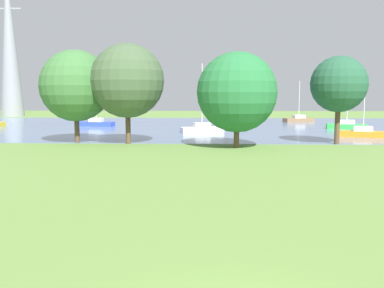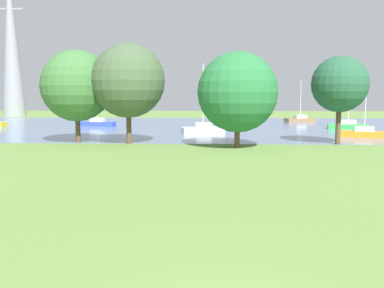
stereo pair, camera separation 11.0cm
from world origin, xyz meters
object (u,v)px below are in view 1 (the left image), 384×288
tree_west_near (237,92)px  electricity_pylon (9,40)px  sailboat_green (347,125)px  sailboat_blue (96,123)px  tree_east_near (127,81)px  sailboat_brown (299,119)px  sailboat_white (202,128)px  tree_east_far (339,84)px  tree_mid_shore (76,86)px  sailboat_orange (363,133)px

tree_west_near → electricity_pylon: bearing=130.7°
sailboat_green → tree_west_near: 24.68m
sailboat_blue → electricity_pylon: electricity_pylon is taller
tree_east_near → electricity_pylon: size_ratio=0.30×
sailboat_brown → tree_east_near: 36.73m
sailboat_green → sailboat_blue: 32.60m
sailboat_white → tree_west_near: bearing=-77.4°
sailboat_white → tree_east_far: (11.92, -10.77, 4.71)m
sailboat_brown → tree_mid_shore: size_ratio=0.77×
sailboat_white → electricity_pylon: (-37.50, 33.57, 14.18)m
sailboat_brown → tree_mid_shore: 39.01m
sailboat_brown → tree_east_far: size_ratio=0.83×
tree_east_near → tree_west_near: 9.67m
sailboat_orange → sailboat_brown: (-1.61, 23.16, 0.00)m
sailboat_green → sailboat_brown: 13.25m
sailboat_orange → tree_east_far: tree_east_far is taller
sailboat_green → sailboat_orange: bearing=-99.1°
sailboat_blue → sailboat_white: sailboat_white is taller
sailboat_orange → tree_west_near: 16.51m
tree_mid_shore → electricity_pylon: size_ratio=0.28×
tree_east_near → tree_east_far: tree_east_near is taller
sailboat_green → electricity_pylon: size_ratio=0.23×
tree_west_near → tree_east_far: (8.90, 2.72, 0.68)m
electricity_pylon → sailboat_orange: bearing=-35.3°
electricity_pylon → tree_mid_shore: bearing=-59.0°
sailboat_blue → tree_east_near: tree_east_near is taller
sailboat_green → tree_east_near: (-24.32, -16.84, 5.03)m
sailboat_orange → electricity_pylon: 67.54m
tree_east_far → sailboat_blue: bearing=143.5°
tree_east_near → sailboat_green: bearing=34.7°
sailboat_white → tree_east_near: 13.75m
sailboat_white → tree_west_near: size_ratio=1.00×
sailboat_brown → tree_east_near: (-21.05, -29.68, 5.03)m
tree_mid_shore → tree_east_near: tree_east_near is taller
sailboat_brown → electricity_pylon: 56.19m
sailboat_orange → tree_mid_shore: 28.43m
tree_mid_shore → electricity_pylon: bearing=121.0°
sailboat_blue → tree_west_near: size_ratio=0.69×
tree_mid_shore → sailboat_orange: bearing=11.7°
sailboat_green → tree_west_near: (-14.99, -19.19, 4.04)m
tree_mid_shore → tree_east_far: size_ratio=1.09×
tree_west_near → electricity_pylon: electricity_pylon is taller
sailboat_green → sailboat_brown: bearing=104.3°
sailboat_blue → tree_mid_shore: 19.88m
sailboat_brown → sailboat_white: sailboat_white is taller
electricity_pylon → sailboat_white: bearing=-41.8°
sailboat_orange → electricity_pylon: bearing=144.7°
tree_east_near → electricity_pylon: electricity_pylon is taller
electricity_pylon → tree_east_far: bearing=-41.9°
sailboat_orange → sailboat_green: size_ratio=0.91×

